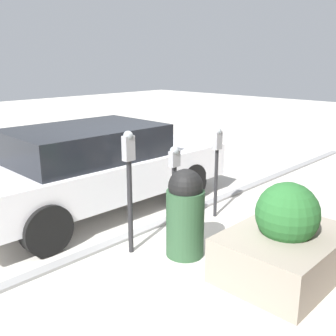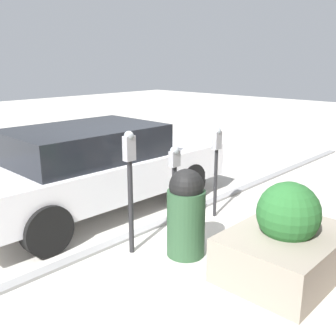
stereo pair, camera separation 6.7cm
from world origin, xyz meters
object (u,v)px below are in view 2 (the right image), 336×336
at_px(parked_car_front, 93,166).
at_px(trash_bin, 186,213).
at_px(parking_meter_second, 174,177).
at_px(parking_meter_middle, 216,155).
at_px(parking_meter_nearest, 130,175).
at_px(planter_box, 286,242).

relative_size(parked_car_front, trash_bin, 3.98).
distance_m(parking_meter_second, parking_meter_middle, 0.92).
relative_size(parking_meter_nearest, planter_box, 1.06).
xyz_separation_m(parking_meter_nearest, parked_car_front, (0.57, 1.56, -0.29)).
distance_m(parked_car_front, trash_bin, 2.13).
xyz_separation_m(parking_meter_middle, trash_bin, (-1.30, -0.51, -0.44)).
bearing_deg(parking_meter_nearest, parked_car_front, 70.05).
bearing_deg(parking_meter_middle, trash_bin, -158.67).
relative_size(parking_meter_middle, parked_car_front, 0.32).
bearing_deg(planter_box, parking_meter_second, 90.84).
height_order(parking_meter_nearest, parked_car_front, parking_meter_nearest).
bearing_deg(parked_car_front, planter_box, -83.70).
bearing_deg(parked_car_front, parking_meter_middle, -52.85).
bearing_deg(parking_meter_middle, planter_box, -117.79).
xyz_separation_m(parking_meter_nearest, trash_bin, (0.43, -0.55, -0.47)).
height_order(planter_box, trash_bin, trash_bin).
xyz_separation_m(parking_meter_nearest, parking_meter_middle, (1.73, -0.05, -0.03)).
xyz_separation_m(parking_meter_middle, parked_car_front, (-1.17, 1.61, -0.26)).
bearing_deg(parking_meter_middle, parking_meter_second, 176.39).
relative_size(planter_box, trash_bin, 1.33).
distance_m(parking_meter_middle, planter_box, 1.97).
distance_m(parking_meter_nearest, trash_bin, 0.85).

